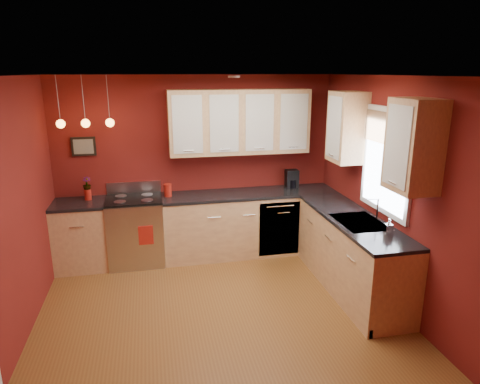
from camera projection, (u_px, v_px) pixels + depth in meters
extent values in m
plane|color=brown|center=(222.00, 323.00, 4.65)|extent=(4.20, 4.20, 0.00)
cube|color=silver|center=(219.00, 76.00, 3.94)|extent=(4.00, 4.20, 0.02)
cube|color=maroon|center=(197.00, 166.00, 6.27)|extent=(4.00, 0.02, 2.60)
cube|color=maroon|center=(285.00, 328.00, 2.32)|extent=(4.00, 0.02, 2.60)
cube|color=maroon|center=(5.00, 224.00, 3.89)|extent=(0.02, 4.20, 2.60)
cube|color=maroon|center=(400.00, 198.00, 4.70)|extent=(0.02, 4.20, 2.60)
cube|color=#E6B87B|center=(82.00, 236.00, 5.89)|extent=(0.70, 0.60, 0.90)
cube|color=#E6B87B|center=(250.00, 224.00, 6.37)|extent=(2.54, 0.60, 0.90)
cube|color=#E6B87B|center=(351.00, 255.00, 5.29)|extent=(0.60, 2.10, 0.90)
cube|color=black|center=(78.00, 204.00, 5.76)|extent=(0.70, 0.62, 0.04)
cube|color=black|center=(250.00, 194.00, 6.24)|extent=(2.54, 0.62, 0.04)
cube|color=black|center=(354.00, 219.00, 5.17)|extent=(0.62, 2.10, 0.04)
cube|color=#B6B6BB|center=(136.00, 232.00, 6.03)|extent=(0.76, 0.64, 0.92)
cube|color=black|center=(136.00, 238.00, 5.75)|extent=(0.55, 0.02, 0.32)
cylinder|color=#B6B6BB|center=(134.00, 221.00, 5.67)|extent=(0.60, 0.02, 0.02)
cube|color=black|center=(134.00, 199.00, 5.90)|extent=(0.76, 0.60, 0.03)
cylinder|color=gray|center=(120.00, 202.00, 5.73)|extent=(0.16, 0.16, 0.01)
cylinder|color=gray|center=(147.00, 200.00, 5.80)|extent=(0.16, 0.16, 0.01)
cylinder|color=gray|center=(121.00, 196.00, 5.99)|extent=(0.16, 0.16, 0.01)
cylinder|color=gray|center=(147.00, 195.00, 6.07)|extent=(0.16, 0.16, 0.01)
cube|color=#B6B6BB|center=(134.00, 187.00, 6.16)|extent=(0.76, 0.04, 0.16)
cube|color=#B6B6BB|center=(279.00, 229.00, 6.17)|extent=(0.60, 0.02, 0.80)
cube|color=gray|center=(359.00, 224.00, 5.03)|extent=(0.50, 0.70, 0.05)
cube|color=black|center=(353.00, 220.00, 5.19)|extent=(0.42, 0.30, 0.02)
cube|color=black|center=(366.00, 229.00, 4.87)|extent=(0.42, 0.30, 0.02)
cylinder|color=white|center=(378.00, 209.00, 5.02)|extent=(0.02, 0.02, 0.28)
cylinder|color=white|center=(373.00, 199.00, 4.98)|extent=(0.16, 0.02, 0.02)
cube|color=white|center=(387.00, 161.00, 4.88)|extent=(0.04, 1.02, 1.22)
cube|color=white|center=(386.00, 161.00, 4.88)|extent=(0.01, 0.90, 1.10)
cube|color=olive|center=(388.00, 129.00, 4.77)|extent=(0.02, 0.96, 0.36)
cube|color=#E6B87B|center=(239.00, 122.00, 6.05)|extent=(2.00, 0.35, 0.90)
cube|color=#E6B87B|center=(376.00, 135.00, 4.79)|extent=(0.35, 1.95, 0.90)
cube|color=black|center=(84.00, 146.00, 5.85)|extent=(0.32, 0.03, 0.26)
cylinder|color=gray|center=(58.00, 100.00, 5.32)|extent=(0.01, 0.01, 0.60)
sphere|color=#FFA53F|center=(61.00, 124.00, 5.40)|extent=(0.11, 0.11, 0.11)
cylinder|color=gray|center=(83.00, 99.00, 5.38)|extent=(0.01, 0.01, 0.60)
sphere|color=#FFA53F|center=(86.00, 123.00, 5.46)|extent=(0.11, 0.11, 0.11)
cylinder|color=gray|center=(108.00, 99.00, 5.44)|extent=(0.01, 0.01, 0.60)
sphere|color=#FFA53F|center=(110.00, 123.00, 5.52)|extent=(0.11, 0.11, 0.11)
cylinder|color=#A71C11|center=(168.00, 191.00, 6.02)|extent=(0.11, 0.11, 0.16)
cylinder|color=#A71C11|center=(168.00, 185.00, 5.99)|extent=(0.12, 0.12, 0.02)
cylinder|color=#A71C11|center=(88.00, 194.00, 5.86)|extent=(0.09, 0.09, 0.15)
imported|color=#A71C11|center=(87.00, 184.00, 5.81)|extent=(0.11, 0.11, 0.19)
cube|color=black|center=(292.00, 179.00, 6.48)|extent=(0.19, 0.16, 0.27)
cylinder|color=black|center=(293.00, 184.00, 6.45)|extent=(0.11, 0.11, 0.12)
imported|color=white|center=(389.00, 227.00, 4.60)|extent=(0.09, 0.09, 0.18)
cube|color=#A71C11|center=(146.00, 235.00, 5.73)|extent=(0.19, 0.01, 0.26)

